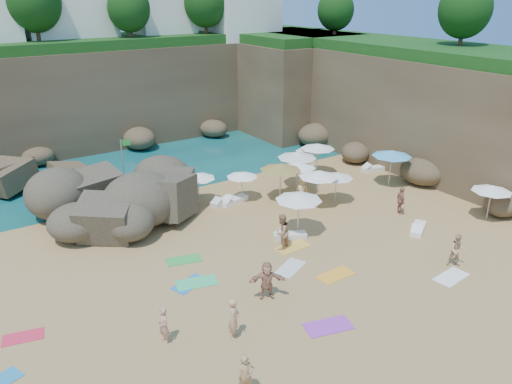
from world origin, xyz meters
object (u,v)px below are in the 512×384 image
parasol_1 (242,175)px  person_stand_4 (302,190)px  person_stand_6 (163,326)px  parasol_2 (310,149)px  person_stand_2 (190,186)px  rock_outcrop (123,217)px  person_stand_5 (166,197)px  person_stand_3 (401,201)px  parasol_0 (198,176)px  lounger_0 (234,200)px  person_stand_0 (234,318)px  person_stand_1 (282,232)px  flag_pole (124,157)px

parasol_1 → person_stand_4: bearing=-41.5°
person_stand_6 → parasol_2: bearing=120.8°
person_stand_2 → person_stand_6: 13.90m
person_stand_4 → person_stand_6: 14.79m
rock_outcrop → person_stand_5: size_ratio=4.48×
parasol_1 → person_stand_3: 9.75m
parasol_0 → person_stand_5: (-2.12, 0.21, -1.00)m
lounger_0 → person_stand_2: bearing=125.2°
parasol_0 → parasol_2: bearing=3.5°
parasol_2 → lounger_0: bearing=-167.5°
person_stand_0 → person_stand_1: 7.41m
parasol_2 → person_stand_2: parasol_2 is taller
rock_outcrop → person_stand_3: (13.95, -8.76, 0.84)m
parasol_2 → lounger_0: 7.76m
person_stand_2 → person_stand_0: bearing=85.2°
parasol_1 → person_stand_0: 13.59m
parasol_0 → person_stand_4: 6.50m
flag_pole → person_stand_0: bearing=-96.9°
parasol_1 → parasol_2: bearing=12.8°
lounger_0 → person_stand_2: person_stand_2 is taller
person_stand_3 → person_stand_5: bearing=80.7°
parasol_0 → person_stand_6: bearing=-123.3°
flag_pole → person_stand_5: flag_pole is taller
person_stand_0 → person_stand_4: person_stand_0 is taller
rock_outcrop → person_stand_5: (2.53, -0.56, 0.86)m
person_stand_0 → person_stand_1: (5.73, 4.71, 0.10)m
flag_pole → person_stand_0: size_ratio=1.99×
person_stand_3 → person_stand_5: (-11.41, 8.20, 0.02)m
person_stand_0 → person_stand_6: bearing=102.9°
person_stand_3 → parasol_2: bearing=26.1°
rock_outcrop → parasol_1: parasol_1 is taller
rock_outcrop → lounger_0: size_ratio=4.08×
rock_outcrop → lounger_0: rock_outcrop is taller
parasol_2 → lounger_0: size_ratio=1.11×
parasol_0 → person_stand_1: (0.81, -7.56, -0.90)m
parasol_1 → lounger_0: bearing=-170.9°
flag_pole → person_stand_6: bearing=-105.5°
parasol_0 → person_stand_5: size_ratio=1.25×
parasol_2 → person_stand_2: 9.55m
rock_outcrop → person_stand_1: size_ratio=4.01×
person_stand_1 → person_stand_6: person_stand_1 is taller
person_stand_1 → person_stand_6: size_ratio=1.25×
flag_pole → person_stand_3: (12.10, -13.07, -1.35)m
person_stand_5 → person_stand_0: bearing=-119.6°
parasol_0 → person_stand_1: bearing=-83.9°
parasol_0 → lounger_0: size_ratio=1.14×
person_stand_6 → person_stand_4: bearing=116.7°
flag_pole → person_stand_4: bearing=-46.1°
rock_outcrop → flag_pole: size_ratio=2.24×
person_stand_2 → person_stand_4: bearing=157.2°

